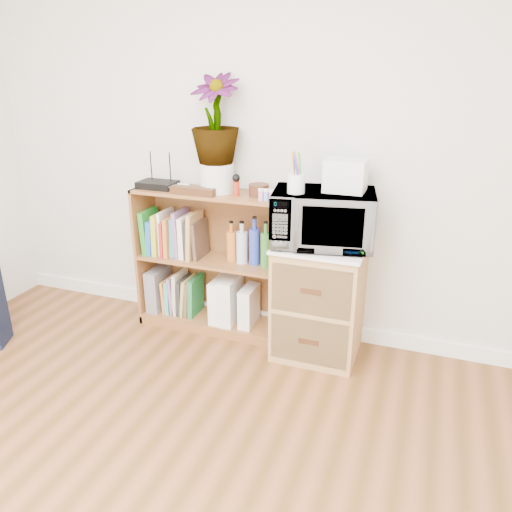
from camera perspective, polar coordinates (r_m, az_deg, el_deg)
The scene contains 21 objects.
skirting_board at distance 3.49m, azimuth 1.36°, elevation -7.12°, with size 4.00×0.02×0.10m, color white.
bookshelf at distance 3.31m, azimuth -5.11°, elevation -0.68°, with size 1.00×0.30×0.95m, color brown.
wicker_unit at distance 3.07m, azimuth 7.20°, elevation -5.11°, with size 0.50×0.45×0.70m, color #9E7542.
microwave at distance 2.87m, azimuth 7.63°, elevation 4.31°, with size 0.57×0.39×0.32m, color white.
pen_cup at distance 2.76m, azimuth 4.60°, elevation 8.27°, with size 0.10×0.10×0.11m, color white.
small_appliance at distance 2.83m, azimuth 10.20°, elevation 9.05°, with size 0.22×0.18×0.18m, color silver.
router at distance 3.31m, azimuth -11.18°, elevation 8.01°, with size 0.24×0.16×0.04m, color black.
white_bowl at distance 3.23m, azimuth -8.88°, elevation 7.72°, with size 0.13×0.13×0.03m, color white.
plant_pot at distance 3.15m, azimuth -4.50°, elevation 8.93°, with size 0.21×0.21×0.18m, color silver.
potted_plant at distance 3.09m, azimuth -4.69°, elevation 15.33°, with size 0.29×0.29×0.53m, color #2A692A.
trinket_box at distance 3.10m, azimuth -7.19°, elevation 7.39°, with size 0.29×0.07×0.05m, color #331D0D.
kokeshi_doll at distance 3.04m, azimuth -2.27°, elevation 7.69°, with size 0.04×0.04×0.09m, color #9F2413.
wooden_bowl at distance 3.05m, azimuth 0.32°, elevation 7.55°, with size 0.12×0.12×0.07m, color #3C1B10.
paint_jars at distance 2.93m, azimuth 1.16°, elevation 6.86°, with size 0.11×0.04×0.06m, color pink.
file_box at distance 3.60m, azimuth -11.05°, elevation -3.64°, with size 0.09×0.24×0.30m, color slate.
magazine_holder_left at distance 3.38m, azimuth -4.01°, elevation -4.95°, with size 0.09×0.24×0.29m, color white.
magazine_holder_mid at distance 3.35m, azimuth -2.92°, elevation -4.98°, with size 0.10×0.25×0.31m, color white.
magazine_holder_right at distance 3.32m, azimuth -0.80°, elevation -5.72°, with size 0.08×0.21×0.26m, color white.
cookbooks at distance 3.37m, azimuth -9.27°, elevation 2.46°, with size 0.41×0.20×0.31m.
liquor_bottles at distance 3.13m, azimuth 0.33°, elevation 1.40°, with size 0.45×0.07×0.31m.
lower_books at distance 3.52m, azimuth -8.34°, elevation -4.35°, with size 0.25×0.19×0.30m.
Camera 1 is at (0.98, -0.68, 1.69)m, focal length 35.00 mm.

